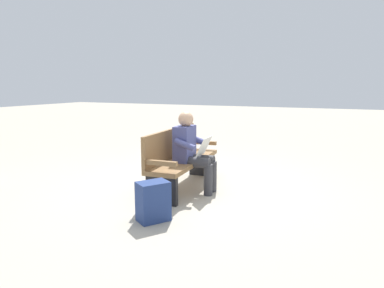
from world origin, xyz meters
The scene contains 4 objects.
ground_plane centered at (0.00, 0.00, 0.00)m, with size 40.00×40.00×0.00m, color #B7AD99.
bench_near centered at (0.00, -0.07, 0.46)m, with size 1.83×0.59×0.90m.
person_seated centered at (0.11, 0.17, 0.63)m, with size 0.59×0.59×1.18m.
backpack centered at (1.33, 0.23, 0.23)m, with size 0.43×0.40×0.46m.
Camera 1 is at (4.66, 2.24, 1.56)m, focal length 32.71 mm.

